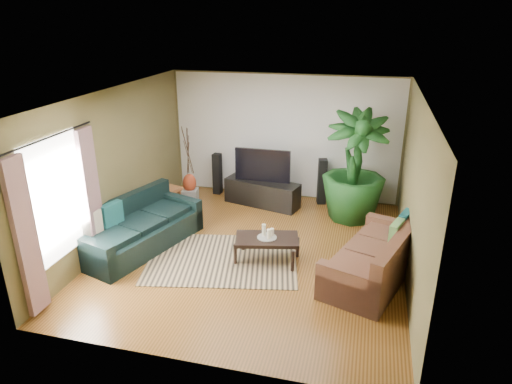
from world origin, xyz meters
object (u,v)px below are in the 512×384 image
(sofa_left, at_px, (139,225))
(speaker_left, at_px, (217,174))
(potted_plant, at_px, (355,167))
(coffee_table, at_px, (267,249))
(television, at_px, (263,165))
(side_table, at_px, (166,201))
(pedestal, at_px, (190,196))
(tv_stand, at_px, (262,193))
(speaker_right, at_px, (322,181))
(sofa_right, at_px, (374,253))
(vase, at_px, (190,183))

(sofa_left, relative_size, speaker_left, 2.45)
(speaker_left, xyz_separation_m, potted_plant, (3.03, -0.62, 0.62))
(coffee_table, relative_size, television, 0.88)
(television, xyz_separation_m, side_table, (-1.81, -0.95, -0.61))
(coffee_table, distance_m, pedestal, 2.96)
(tv_stand, bearing_deg, speaker_left, 174.68)
(speaker_left, bearing_deg, sofa_left, -94.72)
(potted_plant, bearing_deg, speaker_right, 136.95)
(sofa_right, bearing_deg, vase, -99.10)
(speaker_left, bearing_deg, television, -13.28)
(speaker_right, xyz_separation_m, side_table, (-3.03, -1.34, -0.22))
(speaker_left, xyz_separation_m, speaker_right, (2.36, 0.00, 0.03))
(speaker_left, distance_m, side_table, 1.51)
(television, height_order, potted_plant, potted_plant)
(side_table, bearing_deg, coffee_table, -29.15)
(coffee_table, xyz_separation_m, television, (-0.63, 2.31, 0.67))
(speaker_left, height_order, vase, speaker_left)
(potted_plant, bearing_deg, sofa_right, -78.33)
(coffee_table, xyz_separation_m, speaker_right, (0.59, 2.70, 0.28))
(tv_stand, height_order, pedestal, tv_stand)
(tv_stand, distance_m, speaker_left, 1.23)
(pedestal, bearing_deg, sofa_left, -92.66)
(television, relative_size, speaker_left, 1.26)
(tv_stand, xyz_separation_m, television, (-0.00, 0.02, 0.62))
(sofa_left, relative_size, coffee_table, 2.22)
(coffee_table, xyz_separation_m, tv_stand, (-0.63, 2.29, 0.06))
(sofa_right, height_order, television, television)
(television, xyz_separation_m, pedestal, (-1.54, -0.30, -0.73))
(sofa_left, distance_m, pedestal, 2.11)
(tv_stand, distance_m, speaker_right, 1.31)
(sofa_right, height_order, vase, sofa_right)
(television, distance_m, side_table, 2.14)
(speaker_right, distance_m, pedestal, 2.87)
(speaker_right, distance_m, side_table, 3.32)
(tv_stand, bearing_deg, television, 104.23)
(speaker_right, xyz_separation_m, pedestal, (-2.76, -0.69, -0.34))
(coffee_table, distance_m, vase, 2.97)
(pedestal, bearing_deg, television, 11.06)
(sofa_left, relative_size, pedestal, 7.29)
(speaker_right, xyz_separation_m, vase, (-2.76, -0.69, -0.04))
(pedestal, relative_size, vase, 0.78)
(coffee_table, distance_m, tv_stand, 2.38)
(potted_plant, distance_m, pedestal, 3.55)
(vase, bearing_deg, television, 11.06)
(side_table, bearing_deg, vase, 67.22)
(speaker_right, height_order, side_table, speaker_right)
(sofa_left, bearing_deg, speaker_right, -28.31)
(television, xyz_separation_m, speaker_left, (-1.14, 0.39, -0.42))
(television, distance_m, vase, 1.63)
(vase, bearing_deg, coffee_table, -42.84)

